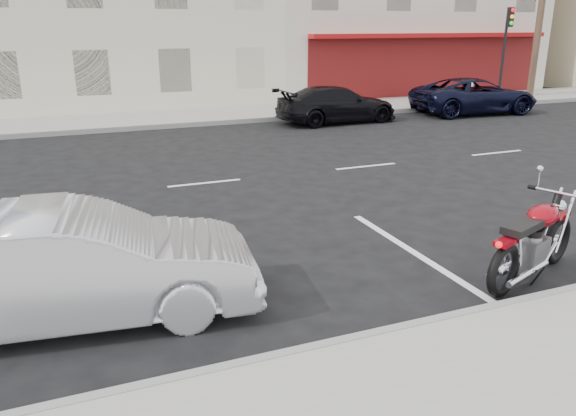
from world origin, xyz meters
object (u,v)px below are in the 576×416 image
at_px(traffic_light, 506,41).
at_px(sedan_silver, 77,266).
at_px(fire_hydrant, 471,90).
at_px(motorcycle, 559,229).
at_px(car_far, 337,104).
at_px(suv_far, 475,96).

height_order(traffic_light, sedan_silver, traffic_light).
bearing_deg(fire_hydrant, motorcycle, -125.32).
bearing_deg(fire_hydrant, car_far, -162.06).
height_order(motorcycle, suv_far, suv_far).
relative_size(fire_hydrant, motorcycle, 0.33).
bearing_deg(sedan_silver, car_far, -31.36).
xyz_separation_m(traffic_light, car_far, (-9.30, -2.36, -1.93)).
distance_m(motorcycle, sedan_silver, 6.49).
bearing_deg(car_far, fire_hydrant, -74.46).
height_order(traffic_light, motorcycle, traffic_light).
height_order(fire_hydrant, suv_far, suv_far).
height_order(motorcycle, sedan_silver, sedan_silver).
distance_m(fire_hydrant, sedan_silver, 21.66).
bearing_deg(sedan_silver, suv_far, -45.83).
height_order(traffic_light, suv_far, traffic_light).
height_order(sedan_silver, car_far, sedan_silver).
bearing_deg(suv_far, traffic_light, -50.51).
bearing_deg(traffic_light, car_far, -165.78).
distance_m(fire_hydrant, motorcycle, 17.85).
xyz_separation_m(traffic_light, sedan_silver, (-18.26, -13.56, -1.88)).
bearing_deg(traffic_light, suv_far, -144.60).
xyz_separation_m(traffic_light, motorcycle, (-11.82, -14.40, -2.04)).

